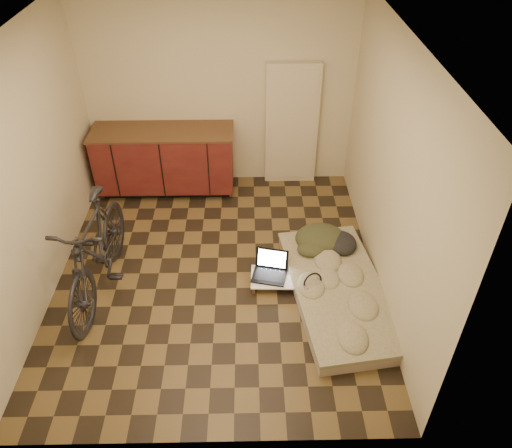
{
  "coord_description": "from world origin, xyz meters",
  "views": [
    {
      "loc": [
        0.36,
        -4.13,
        3.87
      ],
      "look_at": [
        0.44,
        0.18,
        0.55
      ],
      "focal_mm": 35.0,
      "sensor_mm": 36.0,
      "label": 1
    }
  ],
  "objects_px": {
    "futon": "(338,291)",
    "lap_desk": "(278,277)",
    "bicycle": "(95,246)",
    "laptop": "(270,270)"
  },
  "relations": [
    {
      "from": "futon",
      "to": "lap_desk",
      "type": "bearing_deg",
      "value": 152.92
    },
    {
      "from": "bicycle",
      "to": "lap_desk",
      "type": "bearing_deg",
      "value": 5.09
    },
    {
      "from": "futon",
      "to": "lap_desk",
      "type": "height_order",
      "value": "futon"
    },
    {
      "from": "bicycle",
      "to": "futon",
      "type": "distance_m",
      "value": 2.56
    },
    {
      "from": "lap_desk",
      "to": "laptop",
      "type": "bearing_deg",
      "value": 150.87
    },
    {
      "from": "bicycle",
      "to": "laptop",
      "type": "height_order",
      "value": "bicycle"
    },
    {
      "from": "futon",
      "to": "laptop",
      "type": "xyz_separation_m",
      "value": [
        -0.71,
        0.27,
        0.06
      ]
    },
    {
      "from": "laptop",
      "to": "bicycle",
      "type": "bearing_deg",
      "value": -163.85
    },
    {
      "from": "futon",
      "to": "bicycle",
      "type": "bearing_deg",
      "value": 168.26
    },
    {
      "from": "bicycle",
      "to": "futon",
      "type": "xyz_separation_m",
      "value": [
        2.5,
        -0.16,
        -0.52
      ]
    }
  ]
}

